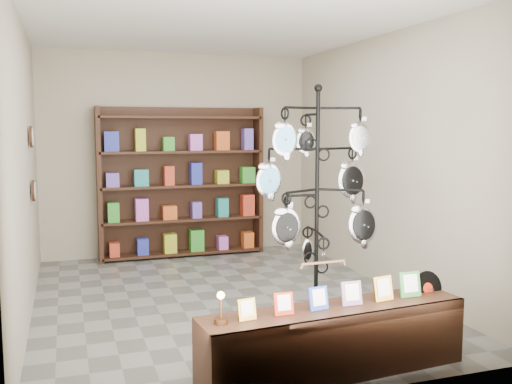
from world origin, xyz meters
The scene contains 6 objects.
ground centered at (0.00, 0.00, 0.00)m, with size 5.00×5.00×0.00m, color slate.
room_envelope centered at (0.00, 0.00, 1.85)m, with size 5.00×5.00×5.00m.
display_tree centered at (0.59, -1.19, 1.33)m, with size 1.18×1.01×2.30m.
front_shelf centered at (0.31, -2.16, 0.27)m, with size 2.18×0.62×0.76m.
back_shelving centered at (0.00, 2.30, 1.03)m, with size 2.42×0.36×2.20m.
wall_clocks centered at (-1.97, 0.80, 1.50)m, with size 0.03×0.24×0.84m.
Camera 1 is at (-1.62, -5.99, 1.90)m, focal length 40.00 mm.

